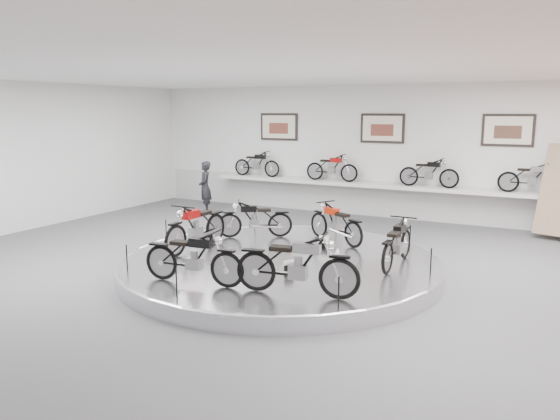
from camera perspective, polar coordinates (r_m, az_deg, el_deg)
The scene contains 21 objects.
floor at distance 10.83m, azimuth -0.79°, elevation -6.97°, with size 16.00×16.00×0.00m, color #4C4C4F.
ceiling at distance 10.37m, azimuth -0.85°, elevation 14.64°, with size 16.00×16.00×0.00m, color white.
wall_back at distance 16.87m, azimuth 10.60°, elevation 6.01°, with size 16.00×16.00×0.00m, color silver.
dado_band at distance 17.02m, azimuth 10.42°, elevation 1.14°, with size 15.68×0.04×1.10m, color #BCBCBA.
display_platform at distance 11.04m, azimuth -0.05°, elevation -5.82°, with size 6.40×6.40×0.30m, color silver.
platform_rim at distance 11.01m, azimuth -0.05°, elevation -5.22°, with size 6.40×6.40×0.10m, color #B2B2BA.
shelf at distance 16.69m, azimuth 10.18°, elevation 2.53°, with size 11.00×0.55×0.10m, color silver.
poster_left at distance 18.13m, azimuth -0.12°, elevation 8.69°, with size 1.35×0.06×0.88m, color silver.
poster_center at distance 16.80m, azimuth 10.64°, elevation 8.38°, with size 1.35×0.06×0.88m, color silver.
poster_right at distance 16.13m, azimuth 22.71°, elevation 7.69°, with size 1.35×0.06×0.88m, color silver.
shelf_bike_a at distance 18.32m, azimuth -2.44°, elevation 4.67°, with size 1.22×0.42×0.73m, color black, non-canonical shape.
shelf_bike_b at distance 17.14m, azimuth 5.43°, elevation 4.24°, with size 1.22×0.42×0.73m, color maroon, non-canonical shape.
shelf_bike_c at distance 16.26m, azimuth 15.28°, elevation 3.60°, with size 1.22×0.42×0.73m, color black, non-canonical shape.
shelf_bike_d at distance 15.92m, azimuth 24.82°, elevation 2.87°, with size 1.22×0.42×0.73m, color #A6A5AA, non-canonical shape.
bike_a at distance 10.59m, azimuth 12.14°, elevation -3.39°, with size 1.53×0.54×0.90m, color black, non-canonical shape.
bike_b at distance 12.27m, azimuth 5.84°, elevation -1.35°, with size 1.52×0.54×0.89m, color #B12409, non-canonical shape.
bike_c at distance 12.71m, azimuth -2.65°, elevation -0.94°, with size 1.48×0.52×0.87m, color black, non-canonical shape.
bike_d at distance 11.69m, azimuth -8.74°, elevation -1.70°, with size 1.72×0.61×1.01m, color maroon, non-canonical shape.
bike_e at distance 9.42m, azimuth -9.06°, elevation -4.87°, with size 1.60×0.57×0.94m, color black, non-canonical shape.
bike_f at distance 8.72m, azimuth 1.77°, elevation -5.71°, with size 1.74×0.61×1.02m, color #A6A5AA, non-canonical shape.
visitor at distance 17.50m, azimuth -7.83°, elevation 2.37°, with size 0.60×0.40×1.65m, color black.
Camera 1 is at (4.91, -9.10, 3.22)m, focal length 35.00 mm.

